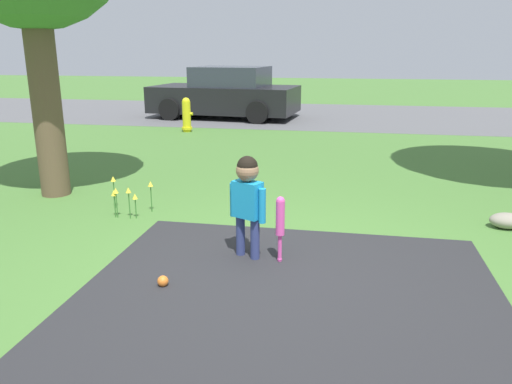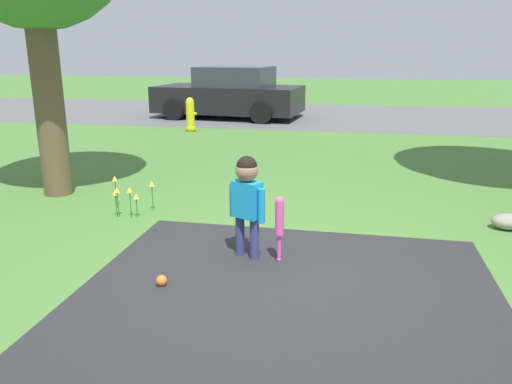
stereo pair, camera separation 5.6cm
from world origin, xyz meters
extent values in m
plane|color=#477533|center=(0.00, 0.00, 0.00)|extent=(60.00, 60.00, 0.00)
cube|color=#59595B|center=(0.00, 10.58, 0.00)|extent=(40.00, 6.00, 0.01)
cylinder|color=navy|center=(-0.31, 0.26, 0.19)|extent=(0.08, 0.08, 0.38)
cylinder|color=navy|center=(-0.16, 0.19, 0.19)|extent=(0.08, 0.08, 0.38)
cube|color=#198CC6|center=(-0.24, 0.23, 0.54)|extent=(0.29, 0.24, 0.32)
cylinder|color=#198CC6|center=(-0.38, 0.30, 0.51)|extent=(0.06, 0.06, 0.31)
cylinder|color=#198CC6|center=(-0.09, 0.16, 0.51)|extent=(0.06, 0.06, 0.31)
sphere|color=#997051|center=(-0.24, 0.23, 0.80)|extent=(0.20, 0.20, 0.20)
sphere|color=black|center=(-0.24, 0.23, 0.83)|extent=(0.18, 0.18, 0.18)
sphere|color=#E54CA5|center=(0.06, 0.17, 0.02)|extent=(0.04, 0.04, 0.04)
cylinder|color=#E54CA5|center=(0.06, 0.17, 0.13)|extent=(0.03, 0.03, 0.25)
cylinder|color=#E54CA5|center=(0.06, 0.17, 0.41)|extent=(0.08, 0.08, 0.31)
sphere|color=#E54CA5|center=(0.06, 0.17, 0.56)|extent=(0.07, 0.07, 0.07)
sphere|color=orange|center=(-0.78, -0.47, 0.04)|extent=(0.09, 0.09, 0.09)
cylinder|color=yellow|center=(-3.04, 6.98, 0.34)|extent=(0.19, 0.19, 0.68)
sphere|color=yellow|center=(-3.04, 6.98, 0.68)|extent=(0.18, 0.18, 0.18)
cylinder|color=yellow|center=(-3.04, 6.98, 0.08)|extent=(0.24, 0.24, 0.05)
cylinder|color=yellow|center=(-2.94, 6.98, 0.41)|extent=(0.08, 0.07, 0.07)
cube|color=black|center=(-2.80, 9.57, 0.50)|extent=(4.04, 2.24, 0.69)
cube|color=#2D333D|center=(-2.61, 9.56, 1.11)|extent=(2.01, 1.83, 0.52)
cylinder|color=black|center=(-4.09, 8.74, 0.29)|extent=(0.59, 0.23, 0.57)
cylinder|color=black|center=(-3.91, 10.63, 0.29)|extent=(0.59, 0.23, 0.57)
cylinder|color=black|center=(-1.69, 8.51, 0.29)|extent=(0.59, 0.23, 0.57)
cylinder|color=black|center=(-1.52, 10.41, 0.29)|extent=(0.59, 0.23, 0.57)
cylinder|color=brown|center=(-3.08, 1.75, 1.26)|extent=(0.36, 0.36, 2.53)
cylinder|color=#38702D|center=(-1.58, 1.29, 0.15)|extent=(0.01, 0.01, 0.30)
cone|color=yellow|center=(-1.58, 1.29, 0.33)|extent=(0.06, 0.06, 0.06)
cylinder|color=#38702D|center=(-2.06, 1.34, 0.16)|extent=(0.01, 0.01, 0.33)
cone|color=yellow|center=(-2.06, 1.34, 0.36)|extent=(0.06, 0.06, 0.06)
cylinder|color=#38702D|center=(-1.66, 1.04, 0.11)|extent=(0.01, 0.01, 0.22)
cone|color=yellow|center=(-1.66, 1.04, 0.25)|extent=(0.06, 0.06, 0.06)
cylinder|color=#38702D|center=(-1.73, 1.02, 0.15)|extent=(0.01, 0.01, 0.30)
cone|color=yellow|center=(-1.73, 1.02, 0.33)|extent=(0.06, 0.06, 0.06)
cylinder|color=#38702D|center=(-1.88, 1.03, 0.14)|extent=(0.01, 0.01, 0.28)
cone|color=yellow|center=(-1.88, 1.03, 0.31)|extent=(0.06, 0.06, 0.06)
cylinder|color=#38702D|center=(-1.90, 1.03, 0.13)|extent=(0.01, 0.01, 0.25)
cone|color=yellow|center=(-1.90, 1.03, 0.28)|extent=(0.06, 0.06, 0.06)
ellipsoid|color=gray|center=(2.27, 1.46, 0.08)|extent=(0.35, 0.25, 0.16)
camera|label=1|loc=(0.61, -3.85, 1.80)|focal=35.00mm
camera|label=2|loc=(0.67, -3.84, 1.80)|focal=35.00mm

